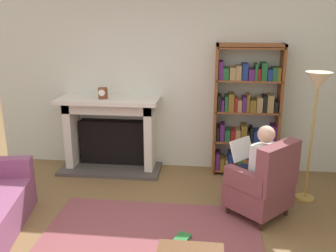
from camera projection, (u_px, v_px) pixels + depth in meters
back_wall at (172, 82)px, 5.71m from camera, size 5.60×0.10×2.70m
area_rug at (149, 244)px, 3.95m from camera, size 2.40×1.80×0.01m
fireplace at (111, 132)px, 5.79m from camera, size 1.56×0.64×1.15m
mantel_clock at (103, 93)px, 5.52m from camera, size 0.14×0.14×0.16m
bookshelf at (247, 113)px, 5.49m from camera, size 0.96×0.32×1.96m
armchair_reading at (264, 184)px, 4.38m from camera, size 0.89×0.89×0.97m
seated_reader at (256, 166)px, 4.41m from camera, size 0.59×0.58×1.14m
floor_lamp at (317, 93)px, 4.53m from camera, size 0.32×0.32×1.68m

